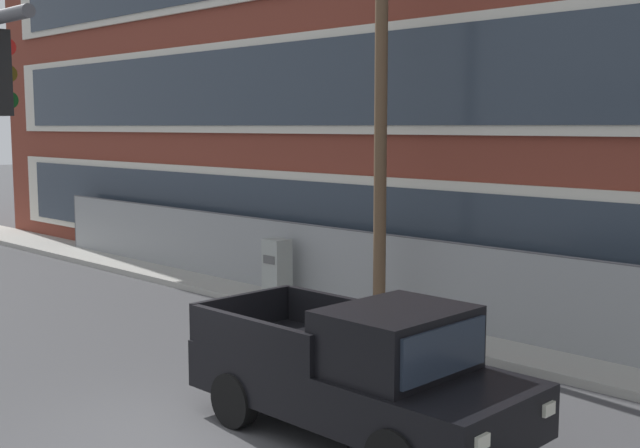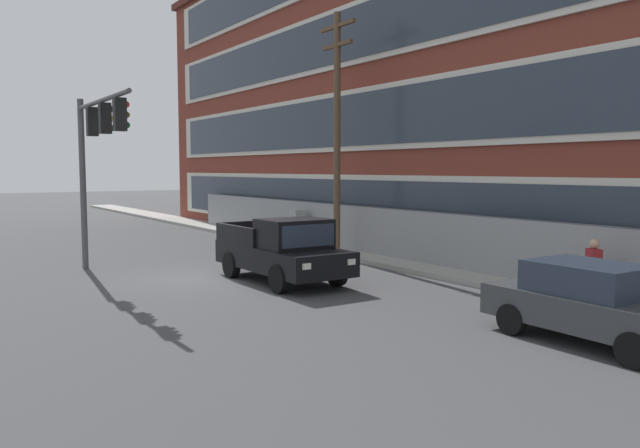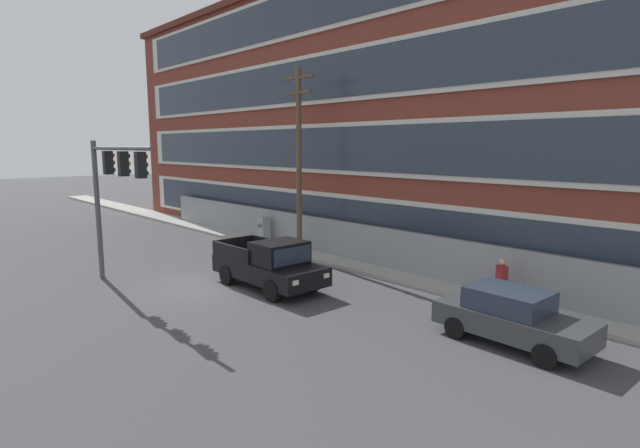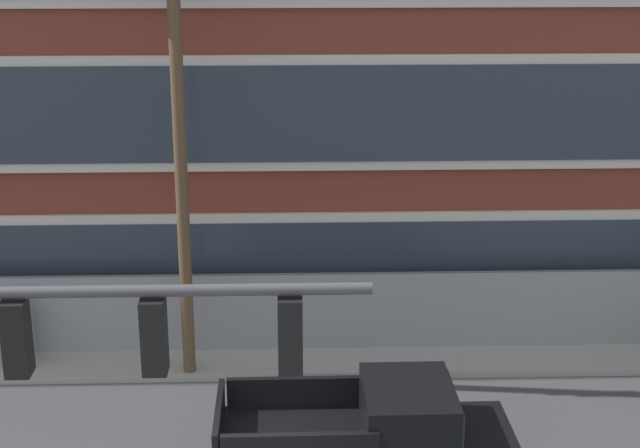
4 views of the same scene
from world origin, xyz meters
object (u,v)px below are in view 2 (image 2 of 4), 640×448
traffic_signal_mast (95,143)px  electrical_cabinet (297,228)px  pickup_truck_black (284,251)px  utility_pole_near_corner (337,126)px  sedan_dark_grey (593,303)px  pedestrian_near_cabinet (593,268)px

traffic_signal_mast → electrical_cabinet: size_ratio=3.59×
pickup_truck_black → utility_pole_near_corner: size_ratio=0.55×
sedan_dark_grey → utility_pole_near_corner: 13.46m
traffic_signal_mast → pedestrian_near_cabinet: traffic_signal_mast is taller
traffic_signal_mast → pedestrian_near_cabinet: bearing=38.4°
traffic_signal_mast → pickup_truck_black: size_ratio=1.13×
sedan_dark_grey → pickup_truck_black: bearing=-169.1°
pickup_truck_black → utility_pole_near_corner: 6.95m
traffic_signal_mast → pedestrian_near_cabinet: (11.29, 8.95, -3.22)m
pickup_truck_black → sedan_dark_grey: (8.99, 1.73, -0.13)m
sedan_dark_grey → utility_pole_near_corner: size_ratio=0.46×
utility_pole_near_corner → electrical_cabinet: utility_pole_near_corner is taller
pickup_truck_black → sedan_dark_grey: 9.15m
pickup_truck_black → pedestrian_near_cabinet: pickup_truck_black is taller
electrical_cabinet → pedestrian_near_cabinet: size_ratio=0.94×
sedan_dark_grey → traffic_signal_mast: bearing=-155.1°
sedan_dark_grey → pedestrian_near_cabinet: pedestrian_near_cabinet is taller
traffic_signal_mast → electrical_cabinet: traffic_signal_mast is taller
sedan_dark_grey → electrical_cabinet: electrical_cabinet is taller
pedestrian_near_cabinet → electrical_cabinet: bearing=179.0°
pickup_truck_black → pedestrian_near_cabinet: 8.48m
pickup_truck_black → electrical_cabinet: size_ratio=3.19×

